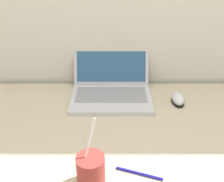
{
  "coord_description": "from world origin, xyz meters",
  "views": [
    {
      "loc": [
        -0.08,
        -0.46,
        1.37
      ],
      "look_at": [
        -0.08,
        0.51,
        0.81
      ],
      "focal_mm": 42.0,
      "sensor_mm": 36.0,
      "label": 1
    }
  ],
  "objects_px": {
    "laptop": "(112,84)",
    "computer_mouse": "(179,99)",
    "drink_cup": "(91,170)",
    "pen": "(140,173)"
  },
  "relations": [
    {
      "from": "laptop",
      "to": "computer_mouse",
      "type": "distance_m",
      "value": 0.32
    },
    {
      "from": "drink_cup",
      "to": "pen",
      "type": "distance_m",
      "value": 0.16
    },
    {
      "from": "drink_cup",
      "to": "pen",
      "type": "height_order",
      "value": "drink_cup"
    },
    {
      "from": "laptop",
      "to": "pen",
      "type": "xyz_separation_m",
      "value": [
        0.09,
        -0.5,
        -0.05
      ]
    },
    {
      "from": "laptop",
      "to": "drink_cup",
      "type": "distance_m",
      "value": 0.54
    },
    {
      "from": "laptop",
      "to": "pen",
      "type": "bearing_deg",
      "value": -79.87
    },
    {
      "from": "computer_mouse",
      "to": "laptop",
      "type": "bearing_deg",
      "value": 165.12
    },
    {
      "from": "laptop",
      "to": "drink_cup",
      "type": "bearing_deg",
      "value": -96.36
    },
    {
      "from": "laptop",
      "to": "computer_mouse",
      "type": "relative_size",
      "value": 3.77
    },
    {
      "from": "laptop",
      "to": "pen",
      "type": "distance_m",
      "value": 0.52
    }
  ]
}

